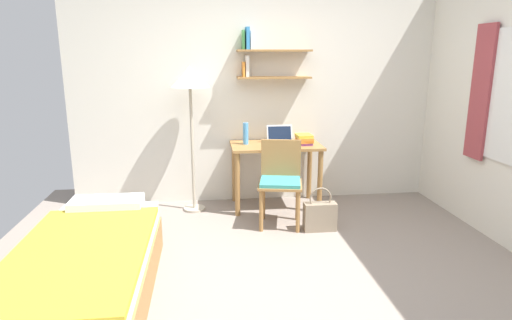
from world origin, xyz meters
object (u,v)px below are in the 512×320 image
object	(u,v)px
bed	(87,275)
laptop	(280,139)
book_stack	(304,139)
desk	(276,156)
handbag	(320,216)
standing_lamp	(190,84)
water_bottle	(246,134)
desk_chair	(280,178)

from	to	relation	value
bed	laptop	xyz separation A→B (m)	(1.67, 1.90, 0.54)
laptop	book_stack	distance (m)	0.27
laptop	desk	bearing A→B (deg)	-145.97
book_stack	handbag	xyz separation A→B (m)	(0.02, -0.70, -0.64)
standing_lamp	water_bottle	xyz separation A→B (m)	(0.59, 0.05, -0.55)
desk_chair	laptop	size ratio (longest dim) A/B	2.92
desk	desk_chair	bearing A→B (deg)	-93.83
standing_lamp	handbag	bearing A→B (deg)	-30.51
desk	standing_lamp	world-z (taller)	standing_lamp
standing_lamp	bed	bearing A→B (deg)	-110.27
desk	desk_chair	world-z (taller)	desk_chair
water_bottle	handbag	world-z (taller)	water_bottle
desk_chair	standing_lamp	world-z (taller)	standing_lamp
desk	laptop	xyz separation A→B (m)	(0.05, 0.04, 0.19)
bed	standing_lamp	distance (m)	2.30
book_stack	bed	bearing A→B (deg)	-136.59
desk_chair	standing_lamp	xyz separation A→B (m)	(-0.89, 0.51, 0.92)
desk_chair	standing_lamp	distance (m)	1.38
standing_lamp	water_bottle	size ratio (longest dim) A/B	6.58
desk	water_bottle	distance (m)	0.43
bed	desk_chair	bearing A→B (deg)	40.53
water_bottle	desk_chair	bearing A→B (deg)	-61.64
bed	standing_lamp	bearing A→B (deg)	69.73
bed	book_stack	size ratio (longest dim) A/B	8.27
bed	standing_lamp	world-z (taller)	standing_lamp
handbag	book_stack	bearing A→B (deg)	91.25
laptop	water_bottle	world-z (taller)	water_bottle
standing_lamp	handbag	distance (m)	1.92
desk	book_stack	size ratio (longest dim) A/B	4.37
desk	book_stack	world-z (taller)	book_stack
bed	book_stack	xyz separation A→B (m)	(1.93, 1.82, 0.55)
book_stack	handbag	world-z (taller)	book_stack
book_stack	handbag	size ratio (longest dim) A/B	0.52
standing_lamp	water_bottle	distance (m)	0.81
desk	book_stack	distance (m)	0.37
bed	desk	size ratio (longest dim) A/B	1.89
bed	handbag	size ratio (longest dim) A/B	4.26
desk	laptop	distance (m)	0.20
desk_chair	handbag	distance (m)	0.54
bed	water_bottle	bearing A→B (deg)	56.15
bed	handbag	distance (m)	2.24
standing_lamp	book_stack	size ratio (longest dim) A/B	6.94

